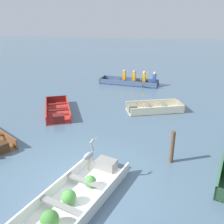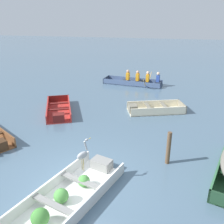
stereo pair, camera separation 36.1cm
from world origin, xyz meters
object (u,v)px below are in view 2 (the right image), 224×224
object	(u,v)px
skiff_red_mid_moored	(59,110)
skiff_cream_near_moored	(153,109)
heron_on_dinghy	(83,154)
mooring_post	(169,148)
rowboat_slate_blue_with_crew	(137,81)
dinghy_white_foreground	(69,195)

from	to	relation	value
skiff_red_mid_moored	skiff_cream_near_moored	bearing A→B (deg)	14.57
heron_on_dinghy	skiff_red_mid_moored	bearing A→B (deg)	120.90
skiff_red_mid_moored	mooring_post	distance (m)	5.67
skiff_red_mid_moored	rowboat_slate_blue_with_crew	world-z (taller)	rowboat_slate_blue_with_crew
rowboat_slate_blue_with_crew	mooring_post	xyz separation A→B (m)	(2.00, -8.46, 0.29)
skiff_red_mid_moored	rowboat_slate_blue_with_crew	bearing A→B (deg)	62.90
dinghy_white_foreground	heron_on_dinghy	size ratio (longest dim) A/B	4.17
rowboat_slate_blue_with_crew	dinghy_white_foreground	bearing A→B (deg)	-91.49
heron_on_dinghy	mooring_post	distance (m)	2.59
dinghy_white_foreground	skiff_cream_near_moored	bearing A→B (deg)	75.65
skiff_red_mid_moored	heron_on_dinghy	bearing A→B (deg)	-59.10
mooring_post	dinghy_white_foreground	bearing A→B (deg)	-137.17
heron_on_dinghy	mooring_post	bearing A→B (deg)	34.74
skiff_red_mid_moored	rowboat_slate_blue_with_crew	xyz separation A→B (m)	(2.79, 5.44, 0.09)
skiff_cream_near_moored	skiff_red_mid_moored	world-z (taller)	skiff_cream_near_moored
rowboat_slate_blue_with_crew	heron_on_dinghy	size ratio (longest dim) A/B	4.39
skiff_red_mid_moored	heron_on_dinghy	xyz separation A→B (m)	(2.68, -4.47, 0.77)
skiff_cream_near_moored	rowboat_slate_blue_with_crew	bearing A→B (deg)	106.62
skiff_red_mid_moored	rowboat_slate_blue_with_crew	size ratio (longest dim) A/B	0.77
dinghy_white_foreground	rowboat_slate_blue_with_crew	size ratio (longest dim) A/B	0.95
dinghy_white_foreground	heron_on_dinghy	bearing A→B (deg)	75.54
dinghy_white_foreground	heron_on_dinghy	xyz separation A→B (m)	(0.17, 0.65, 0.76)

